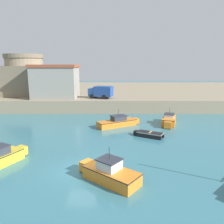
% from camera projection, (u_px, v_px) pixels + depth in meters
% --- Properties ---
extents(ground_plane, '(200.00, 200.00, 0.00)m').
position_uv_depth(ground_plane, '(83.00, 170.00, 17.60)').
color(ground_plane, teal).
extents(quay_seawall, '(120.00, 40.00, 2.27)m').
position_uv_depth(quay_seawall, '(103.00, 93.00, 56.93)').
color(quay_seawall, gray).
rests_on(quay_seawall, ground).
extents(dinghy_black_0, '(3.50, 2.47, 0.64)m').
position_uv_depth(dinghy_black_0, '(150.00, 134.00, 25.65)').
color(dinghy_black_0, black).
rests_on(dinghy_black_0, ground).
extents(motorboat_orange_1, '(6.07, 4.10, 2.42)m').
position_uv_depth(motorboat_orange_1, '(118.00, 122.00, 30.08)').
color(motorboat_orange_1, orange).
rests_on(motorboat_orange_1, ground).
extents(motorboat_orange_3, '(4.76, 4.21, 2.61)m').
position_uv_depth(motorboat_orange_3, '(110.00, 173.00, 15.87)').
color(motorboat_orange_3, orange).
rests_on(motorboat_orange_3, ground).
extents(motorboat_orange_4, '(2.94, 5.04, 2.46)m').
position_uv_depth(motorboat_orange_4, '(170.00, 120.00, 31.01)').
color(motorboat_orange_4, orange).
rests_on(motorboat_orange_4, ground).
extents(motorboat_yellow_5, '(3.41, 5.00, 2.54)m').
position_uv_depth(motorboat_yellow_5, '(0.00, 158.00, 18.39)').
color(motorboat_yellow_5, yellow).
rests_on(motorboat_yellow_5, ground).
extents(fortress, '(12.61, 12.61, 8.17)m').
position_uv_depth(fortress, '(26.00, 78.00, 46.32)').
color(fortress, '#796C57').
rests_on(fortress, quay_seawall).
extents(harbor_shed_mid_row, '(8.19, 6.60, 6.08)m').
position_uv_depth(harbor_shed_mid_row, '(56.00, 81.00, 40.31)').
color(harbor_shed_mid_row, gray).
rests_on(harbor_shed_mid_row, quay_seawall).
extents(truck_on_quay, '(4.70, 3.17, 2.20)m').
position_uv_depth(truck_on_quay, '(101.00, 92.00, 40.03)').
color(truck_on_quay, '#234793').
rests_on(truck_on_quay, quay_seawall).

